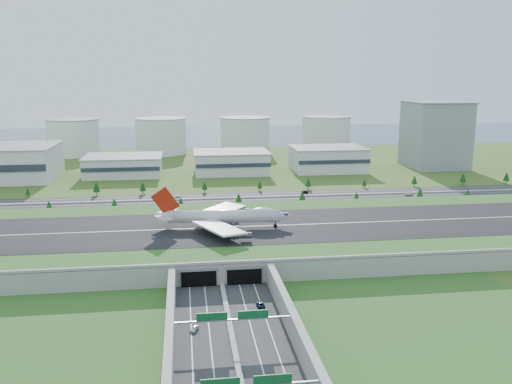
{
  "coord_description": "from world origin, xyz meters",
  "views": [
    {
      "loc": [
        -12.75,
        -240.78,
        76.61
      ],
      "look_at": [
        24.37,
        35.0,
        16.95
      ],
      "focal_mm": 38.0,
      "sensor_mm": 36.0,
      "label": 1
    }
  ],
  "objects": [
    {
      "name": "ground",
      "position": [
        0.0,
        0.0,
        0.0
      ],
      "size": [
        1200.0,
        1200.0,
        0.0
      ],
      "primitive_type": "plane",
      "color": "#2B4B17",
      "rests_on": "ground"
    },
    {
      "name": "airfield_deck",
      "position": [
        0.0,
        -0.09,
        4.12
      ],
      "size": [
        520.0,
        100.0,
        9.2
      ],
      "color": "#969691",
      "rests_on": "ground"
    },
    {
      "name": "underpass_road",
      "position": [
        0.0,
        -99.42,
        3.43
      ],
      "size": [
        38.8,
        120.4,
        8.0
      ],
      "color": "#28282B",
      "rests_on": "ground"
    },
    {
      "name": "sign_gantry_near",
      "position": [
        0.0,
        -95.04,
        6.95
      ],
      "size": [
        38.7,
        0.7,
        9.8
      ],
      "color": "gray",
      "rests_on": "ground"
    },
    {
      "name": "north_expressway",
      "position": [
        0.0,
        95.0,
        0.06
      ],
      "size": [
        560.0,
        36.0,
        0.12
      ],
      "primitive_type": "cube",
      "color": "#28282B",
      "rests_on": "ground"
    },
    {
      "name": "tree_row",
      "position": [
        9.16,
        94.75,
        4.74
      ],
      "size": [
        506.99,
        48.74,
        8.5
      ],
      "color": "#3D2819",
      "rests_on": "ground"
    },
    {
      "name": "hangar_mid_a",
      "position": [
        -60.0,
        190.0,
        7.5
      ],
      "size": [
        58.0,
        42.0,
        15.0
      ],
      "primitive_type": "cube",
      "color": "silver",
      "rests_on": "ground"
    },
    {
      "name": "hangar_mid_b",
      "position": [
        25.0,
        190.0,
        8.5
      ],
      "size": [
        58.0,
        42.0,
        17.0
      ],
      "primitive_type": "cube",
      "color": "silver",
      "rests_on": "ground"
    },
    {
      "name": "hangar_mid_c",
      "position": [
        105.0,
        190.0,
        9.5
      ],
      "size": [
        58.0,
        42.0,
        19.0
      ],
      "primitive_type": "cube",
      "color": "silver",
      "rests_on": "ground"
    },
    {
      "name": "office_tower",
      "position": [
        200.0,
        195.0,
        27.5
      ],
      "size": [
        46.0,
        46.0,
        55.0
      ],
      "primitive_type": "cube",
      "color": "gray",
      "rests_on": "ground"
    },
    {
      "name": "fuel_tank_a",
      "position": [
        -120.0,
        310.0,
        17.5
      ],
      "size": [
        50.0,
        50.0,
        35.0
      ],
      "primitive_type": "cylinder",
      "color": "silver",
      "rests_on": "ground"
    },
    {
      "name": "fuel_tank_b",
      "position": [
        -35.0,
        310.0,
        17.5
      ],
      "size": [
        50.0,
        50.0,
        35.0
      ],
      "primitive_type": "cylinder",
      "color": "silver",
      "rests_on": "ground"
    },
    {
      "name": "fuel_tank_c",
      "position": [
        50.0,
        310.0,
        17.5
      ],
      "size": [
        50.0,
        50.0,
        35.0
      ],
      "primitive_type": "cylinder",
      "color": "silver",
      "rests_on": "ground"
    },
    {
      "name": "fuel_tank_d",
      "position": [
        135.0,
        310.0,
        17.5
      ],
      "size": [
        50.0,
        50.0,
        35.0
      ],
      "primitive_type": "cylinder",
      "color": "silver",
      "rests_on": "ground"
    },
    {
      "name": "bay_water",
      "position": [
        0.0,
        480.0,
        0.03
      ],
      "size": [
        1200.0,
        260.0,
        0.06
      ],
      "primitive_type": "cube",
      "color": "#3A4F70",
      "rests_on": "ground"
    },
    {
      "name": "boeing_747",
      "position": [
        4.24,
        -0.27,
        13.65
      ],
      "size": [
        64.25,
        60.48,
        19.87
      ],
      "rotation": [
        0.0,
        0.0,
        -0.1
      ],
      "color": "silver",
      "rests_on": "airfield_deck"
    },
    {
      "name": "car_0",
      "position": [
        -11.04,
        -86.2,
        0.86
      ],
      "size": [
        3.31,
        4.67,
        1.48
      ],
      "primitive_type": "imported",
      "rotation": [
        0.0,
        0.0,
        -0.41
      ],
      "color": "silver",
      "rests_on": "ground"
    },
    {
      "name": "car_2",
      "position": [
        11.62,
        -71.09,
        0.86
      ],
      "size": [
        2.78,
        5.47,
        1.48
      ],
      "primitive_type": "imported",
      "rotation": [
        0.0,
        0.0,
        3.2
      ],
      "color": "#0E2248",
      "rests_on": "ground"
    },
    {
      "name": "car_5",
      "position": [
        66.59,
        104.71,
        0.96
      ],
      "size": [
        5.3,
        2.53,
        1.68
      ],
      "primitive_type": "imported",
      "rotation": [
        0.0,
        0.0,
        -1.72
      ],
      "color": "black",
      "rests_on": "ground"
    },
    {
      "name": "car_6",
      "position": [
        132.65,
        89.08,
        0.93
      ],
      "size": [
        6.4,
        4.48,
        1.62
      ],
      "primitive_type": "imported",
      "rotation": [
        0.0,
        0.0,
        1.91
      ],
      "color": "silver",
      "rests_on": "ground"
    },
    {
      "name": "car_7",
      "position": [
        -18.54,
        102.58,
        0.86
      ],
      "size": [
        5.18,
        2.27,
        1.48
      ],
      "primitive_type": "imported",
      "rotation": [
        0.0,
        0.0,
        -1.53
      ],
      "color": "white",
      "rests_on": "ground"
    }
  ]
}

